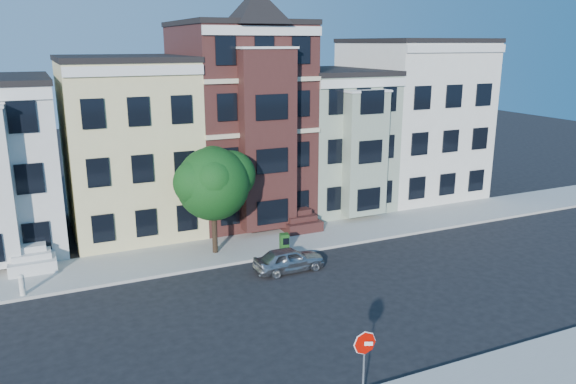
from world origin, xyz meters
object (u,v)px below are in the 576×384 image
newspaper_box (284,243)px  stop_sign (364,363)px  fire_hydrant (22,287)px  street_tree (213,189)px  parked_car (289,259)px

newspaper_box → stop_sign: (-3.17, -12.93, 0.89)m
newspaper_box → fire_hydrant: newspaper_box is taller
stop_sign → newspaper_box: bearing=100.5°
street_tree → parked_car: bearing=-53.6°
fire_hydrant → stop_sign: (9.59, -12.93, 1.01)m
street_tree → newspaper_box: street_tree is taller
street_tree → newspaper_box: (3.38, -1.50, -3.01)m
stop_sign → parked_car: bearing=101.4°
street_tree → newspaper_box: size_ratio=6.88×
newspaper_box → fire_hydrant: bearing=-169.7°
parked_car → newspaper_box: size_ratio=3.48×
fire_hydrant → newspaper_box: bearing=0.0°
street_tree → stop_sign: size_ratio=2.52×
street_tree → parked_car: street_tree is taller
newspaper_box → stop_sign: bearing=-93.5°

